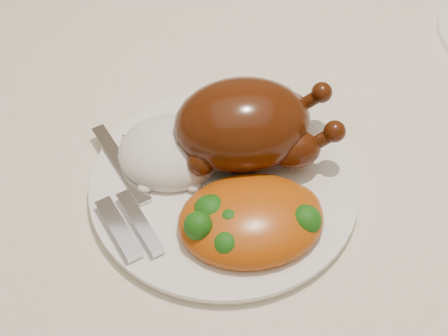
{
  "coord_description": "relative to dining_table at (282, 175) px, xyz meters",
  "views": [
    {
      "loc": [
        -0.12,
        -0.5,
        1.27
      ],
      "look_at": [
        -0.08,
        -0.1,
        0.8
      ],
      "focal_mm": 50.0,
      "sensor_mm": 36.0,
      "label": 1
    }
  ],
  "objects": [
    {
      "name": "roast_chicken",
      "position": [
        -0.06,
        -0.06,
        0.16
      ],
      "size": [
        0.17,
        0.11,
        0.09
      ],
      "rotation": [
        0.0,
        0.0,
        0.03
      ],
      "color": "#4A1D08",
      "rests_on": "dinner_plate"
    },
    {
      "name": "dining_table",
      "position": [
        0.0,
        0.0,
        0.0
      ],
      "size": [
        1.6,
        0.9,
        0.76
      ],
      "color": "brown",
      "rests_on": "floor"
    },
    {
      "name": "dinner_plate",
      "position": [
        -0.08,
        -0.1,
        0.11
      ],
      "size": [
        0.32,
        0.32,
        0.01
      ],
      "primitive_type": "cylinder",
      "rotation": [
        0.0,
        0.0,
        0.2
      ],
      "color": "white",
      "rests_on": "tablecloth"
    },
    {
      "name": "tablecloth",
      "position": [
        0.0,
        0.0,
        0.07
      ],
      "size": [
        1.73,
        1.03,
        0.18
      ],
      "color": "white",
      "rests_on": "dining_table"
    },
    {
      "name": "cutlery",
      "position": [
        -0.18,
        -0.12,
        0.12
      ],
      "size": [
        0.08,
        0.18,
        0.01
      ],
      "rotation": [
        0.0,
        0.0,
        0.45
      ],
      "color": "silver",
      "rests_on": "dinner_plate"
    },
    {
      "name": "rice_mound",
      "position": [
        -0.13,
        -0.06,
        0.12
      ],
      "size": [
        0.12,
        0.11,
        0.06
      ],
      "rotation": [
        0.0,
        0.0,
        -0.08
      ],
      "color": "white",
      "rests_on": "dinner_plate"
    },
    {
      "name": "mac_and_cheese",
      "position": [
        -0.06,
        -0.16,
        0.13
      ],
      "size": [
        0.15,
        0.12,
        0.05
      ],
      "rotation": [
        0.0,
        0.0,
        0.06
      ],
      "color": "#B64D0B",
      "rests_on": "dinner_plate"
    }
  ]
}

